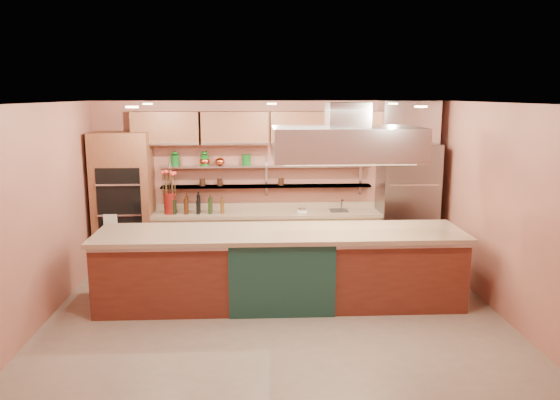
{
  "coord_description": "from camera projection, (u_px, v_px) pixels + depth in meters",
  "views": [
    {
      "loc": [
        -0.3,
        -6.9,
        2.9
      ],
      "look_at": [
        0.11,
        1.0,
        1.37
      ],
      "focal_mm": 35.0,
      "sensor_mm": 36.0,
      "label": 1
    }
  ],
  "objects": [
    {
      "name": "oil_bottle_cluster",
      "position": [
        198.0,
        205.0,
        9.18
      ],
      "size": [
        0.96,
        0.47,
        0.3
      ],
      "primitive_type": "cube",
      "rotation": [
        0.0,
        0.0,
        -0.23
      ],
      "color": "black",
      "rests_on": "back_counter"
    },
    {
      "name": "copper_kettle",
      "position": [
        220.0,
        162.0,
        9.28
      ],
      "size": [
        0.21,
        0.21,
        0.13
      ],
      "primitive_type": "ellipsoid",
      "rotation": [
        0.0,
        0.0,
        -0.38
      ],
      "color": "#C6502D",
      "rests_on": "wall_shelf_upper"
    },
    {
      "name": "island",
      "position": [
        280.0,
        267.0,
        7.65
      ],
      "size": [
        5.0,
        1.11,
        1.04
      ],
      "primitive_type": "cube",
      "rotation": [
        0.0,
        0.0,
        -0.0
      ],
      "color": "maroon",
      "rests_on": "floor"
    },
    {
      "name": "wall_shelf_lower",
      "position": [
        267.0,
        186.0,
        9.4
      ],
      "size": [
        3.6,
        0.26,
        0.03
      ],
      "primitive_type": "cube",
      "color": "#BABDC2",
      "rests_on": "wall_back"
    },
    {
      "name": "ceiling_downlights",
      "position": [
        275.0,
        105.0,
        7.0
      ],
      "size": [
        4.0,
        2.8,
        0.02
      ],
      "primitive_type": "cube",
      "color": "#FFE5A5",
      "rests_on": "ceiling"
    },
    {
      "name": "wall_right",
      "position": [
        501.0,
        210.0,
        7.22
      ],
      "size": [
        0.04,
        5.0,
        2.8
      ],
      "primitive_type": "cube",
      "color": "#AA6350",
      "rests_on": "floor"
    },
    {
      "name": "kitchen_scale",
      "position": [
        302.0,
        210.0,
        9.29
      ],
      "size": [
        0.18,
        0.14,
        0.09
      ],
      "primitive_type": "cube",
      "rotation": [
        0.0,
        0.0,
        0.16
      ],
      "color": "silver",
      "rests_on": "back_counter"
    },
    {
      "name": "back_counter",
      "position": [
        267.0,
        238.0,
        9.4
      ],
      "size": [
        3.84,
        0.64,
        0.93
      ],
      "primitive_type": "cube",
      "color": "tan",
      "rests_on": "floor"
    },
    {
      "name": "oven_stack",
      "position": [
        124.0,
        201.0,
        9.13
      ],
      "size": [
        0.95,
        0.64,
        2.3
      ],
      "primitive_type": "cube",
      "color": "brown",
      "rests_on": "floor"
    },
    {
      "name": "wall_left",
      "position": [
        39.0,
        215.0,
        6.92
      ],
      "size": [
        0.04,
        5.0,
        2.8
      ],
      "primitive_type": "cube",
      "color": "#AA6350",
      "rests_on": "floor"
    },
    {
      "name": "flower_vase",
      "position": [
        170.0,
        204.0,
        9.15
      ],
      "size": [
        0.2,
        0.2,
        0.35
      ],
      "primitive_type": "cylinder",
      "rotation": [
        0.0,
        0.0,
        -0.03
      ],
      "color": "maroon",
      "rests_on": "back_counter"
    },
    {
      "name": "range_hood",
      "position": [
        347.0,
        144.0,
        7.37
      ],
      "size": [
        2.0,
        1.0,
        0.45
      ],
      "primitive_type": "cube",
      "color": "#BABDC2",
      "rests_on": "ceiling"
    },
    {
      "name": "green_canister",
      "position": [
        246.0,
        160.0,
        9.29
      ],
      "size": [
        0.18,
        0.18,
        0.18
      ],
      "primitive_type": "cylinder",
      "rotation": [
        0.0,
        0.0,
        0.21
      ],
      "color": "#104D17",
      "rests_on": "wall_shelf_upper"
    },
    {
      "name": "ceiling",
      "position": [
        275.0,
        103.0,
        6.8
      ],
      "size": [
        6.0,
        5.0,
        0.02
      ],
      "primitive_type": "cube",
      "color": "black",
      "rests_on": "wall_back"
    },
    {
      "name": "wall_front",
      "position": [
        288.0,
        275.0,
        4.62
      ],
      "size": [
        6.0,
        0.04,
        2.8
      ],
      "primitive_type": "cube",
      "color": "#AA6350",
      "rests_on": "floor"
    },
    {
      "name": "wall_shelf_upper",
      "position": [
        266.0,
        166.0,
        9.33
      ],
      "size": [
        3.6,
        0.26,
        0.03
      ],
      "primitive_type": "cube",
      "color": "#BABDC2",
      "rests_on": "wall_back"
    },
    {
      "name": "upper_cabinets",
      "position": [
        269.0,
        128.0,
        9.16
      ],
      "size": [
        4.6,
        0.36,
        0.55
      ],
      "primitive_type": "cube",
      "color": "brown",
      "rests_on": "wall_back"
    },
    {
      "name": "refrigerator",
      "position": [
        407.0,
        204.0,
        9.35
      ],
      "size": [
        0.95,
        0.72,
        2.1
      ],
      "primitive_type": "cube",
      "color": "slate",
      "rests_on": "floor"
    },
    {
      "name": "floor",
      "position": [
        276.0,
        315.0,
        7.34
      ],
      "size": [
        6.0,
        5.0,
        0.02
      ],
      "primitive_type": "cube",
      "color": "gray",
      "rests_on": "ground"
    },
    {
      "name": "wall_back",
      "position": [
        269.0,
        182.0,
        9.52
      ],
      "size": [
        6.0,
        0.04,
        2.8
      ],
      "primitive_type": "cube",
      "color": "#AA6350",
      "rests_on": "floor"
    },
    {
      "name": "bar_faucet",
      "position": [
        342.0,
        205.0,
        9.41
      ],
      "size": [
        0.04,
        0.04,
        0.21
      ],
      "primitive_type": "cylinder",
      "rotation": [
        0.0,
        0.0,
        0.27
      ],
      "color": "silver",
      "rests_on": "back_counter"
    }
  ]
}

